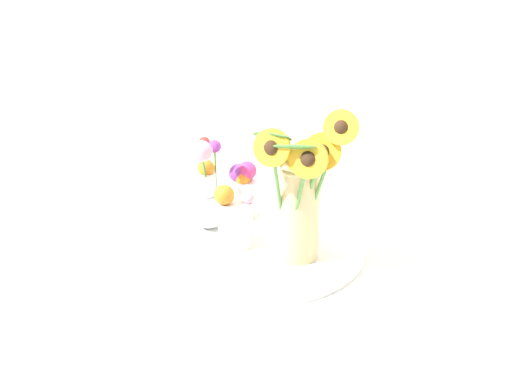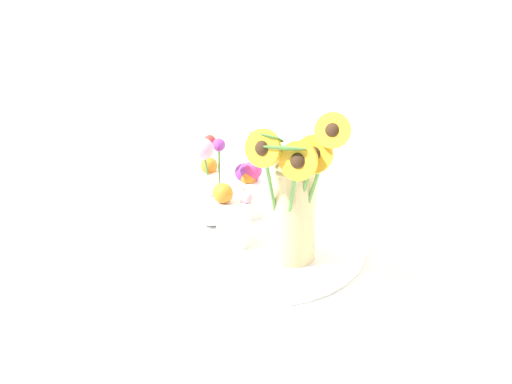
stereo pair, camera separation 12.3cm
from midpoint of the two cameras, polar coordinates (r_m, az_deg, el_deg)
ground_plane at (r=1.23m, az=-6.33°, el=-6.74°), size 6.00×6.00×0.00m
serving_tray at (r=1.29m, az=-2.75°, el=-4.61°), size 0.47×0.47×0.02m
mason_jar_sunflowers at (r=1.14m, az=0.95°, el=-0.61°), size 0.23×0.15×0.33m
vase_small_center at (r=1.23m, az=-5.02°, el=-2.61°), size 0.08×0.07×0.13m
vase_bulb_right at (r=1.29m, az=-7.33°, el=-0.37°), size 0.08×0.11×0.21m
vase_small_back at (r=1.34m, az=-3.72°, el=0.55°), size 0.07×0.06×0.13m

